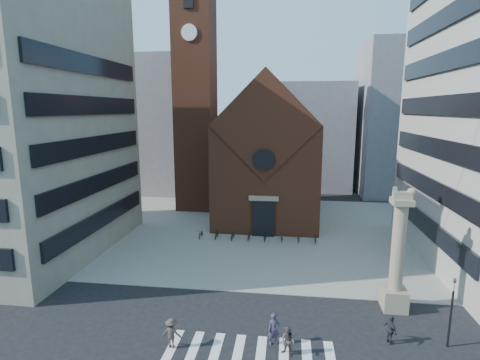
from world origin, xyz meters
name	(u,v)px	position (x,y,z in m)	size (l,w,h in m)	color
ground	(246,322)	(0.00, 0.00, 0.00)	(120.00, 120.00, 0.00)	black
piazza	(264,230)	(0.00, 19.00, 0.03)	(46.00, 30.00, 0.05)	gray
zebra_crossing	(250,352)	(0.55, -3.00, 0.01)	(10.20, 3.20, 0.01)	white
church	(268,155)	(0.00, 25.04, 7.98)	(12.00, 16.65, 18.00)	brown
campanile	(196,94)	(-10.00, 28.00, 15.74)	(5.50, 5.50, 31.20)	brown
building_left	(2,117)	(-24.00, 10.00, 13.00)	(18.00, 20.00, 26.00)	gray
bg_block_left	(156,125)	(-20.00, 40.00, 11.00)	(16.00, 14.00, 22.00)	gray
bg_block_mid	(309,136)	(6.00, 45.00, 9.00)	(14.00, 12.00, 18.00)	gray
bg_block_right	(411,120)	(22.00, 42.00, 12.00)	(16.00, 14.00, 24.00)	gray
lion_column	(397,262)	(10.01, 3.00, 3.46)	(1.63, 1.60, 8.68)	gray
traffic_light	(451,311)	(12.00, -1.00, 2.29)	(0.13, 0.16, 4.30)	black
pedestrian_0	(274,329)	(1.89, -2.06, 0.96)	(0.70, 0.46, 1.93)	#363145
pedestrian_1	(288,341)	(2.71, -2.99, 0.86)	(0.84, 0.65, 1.72)	#524441
pedestrian_2	(391,330)	(8.73, -1.09, 0.88)	(1.03, 0.43, 1.76)	#2B2C33
pedestrian_3	(171,333)	(-4.01, -3.10, 0.90)	(1.16, 0.67, 1.80)	#47372F
scooter_0	(201,234)	(-6.64, 15.47, 0.48)	(0.57, 1.63, 0.85)	black
scooter_1	(217,234)	(-4.90, 15.47, 0.52)	(0.45, 1.58, 0.95)	black
scooter_2	(233,235)	(-3.17, 15.47, 0.48)	(0.57, 1.63, 0.85)	black
scooter_3	(249,236)	(-1.44, 15.47, 0.52)	(0.45, 1.58, 0.95)	black
scooter_4	(265,237)	(0.29, 15.47, 0.48)	(0.57, 1.63, 0.85)	black
scooter_5	(282,237)	(2.03, 15.47, 0.52)	(0.45, 1.58, 0.95)	black
scooter_6	(298,238)	(3.76, 15.47, 0.48)	(0.57, 1.63, 0.85)	black
scooter_7	(315,238)	(5.49, 15.47, 0.52)	(0.45, 1.58, 0.95)	black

